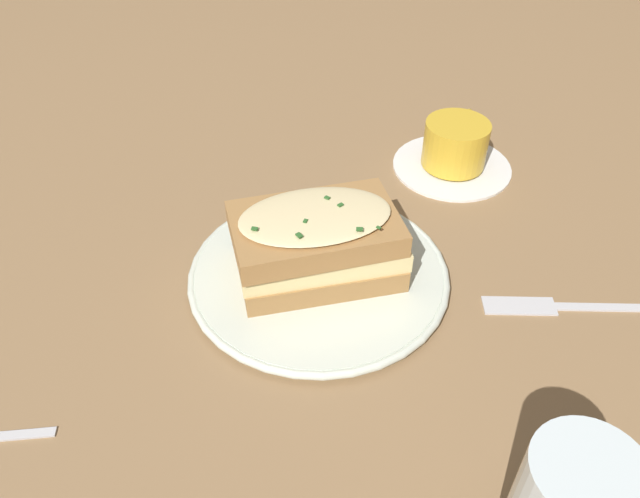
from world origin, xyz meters
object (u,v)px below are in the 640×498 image
(sandwich, at_px, (318,244))
(fork, at_px, (555,306))
(teacup_with_saucer, at_px, (455,149))
(dinner_plate, at_px, (320,277))

(sandwich, distance_m, fork, 0.22)
(sandwich, xyz_separation_m, teacup_with_saucer, (0.22, 0.11, -0.02))
(dinner_plate, bearing_deg, fork, -32.95)
(teacup_with_saucer, bearing_deg, dinner_plate, 165.77)
(sandwich, relative_size, fork, 1.02)
(dinner_plate, xyz_separation_m, sandwich, (-0.00, 0.00, 0.04))
(teacup_with_saucer, bearing_deg, sandwich, 165.37)
(teacup_with_saucer, relative_size, fork, 0.85)
(sandwich, xyz_separation_m, fork, (0.18, -0.12, -0.05))
(fork, bearing_deg, teacup_with_saucer, 15.63)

